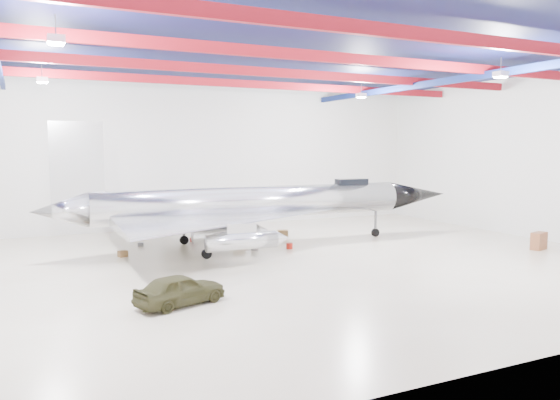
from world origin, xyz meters
TOP-DOWN VIEW (x-y plane):
  - floor at (0.00, 0.00)m, footprint 40.00×40.00m
  - wall_back at (0.00, 15.00)m, footprint 40.00×0.00m
  - wall_right at (20.00, 0.00)m, footprint 0.00×30.00m
  - ceiling at (0.00, 0.00)m, footprint 40.00×40.00m
  - ceiling_structure at (0.00, 0.00)m, footprint 39.50×29.50m
  - jet_aircraft at (1.84, 5.34)m, footprint 27.67×16.11m
  - jeep at (-5.78, -5.10)m, footprint 3.93×2.53m
  - desk at (16.88, -3.05)m, footprint 1.25×0.86m
  - crate_ply at (-6.20, 5.55)m, footprint 0.58×0.51m
  - toolbox_red at (-1.21, 8.57)m, footprint 0.40×0.33m
  - engine_drum at (1.28, 4.12)m, footprint 0.51×0.51m
  - parts_bin at (4.88, 7.68)m, footprint 0.84×0.76m
  - crate_small at (-4.64, 8.41)m, footprint 0.40×0.36m
  - tool_chest at (3.37, 3.63)m, footprint 0.52×0.52m
  - oil_barrel at (0.59, 4.95)m, footprint 0.69×0.60m
  - spares_box at (0.58, 7.69)m, footprint 0.52×0.52m

SIDE VIEW (x-z plane):
  - floor at x=0.00m, z-range 0.00..0.00m
  - crate_small at x=-4.64m, z-range 0.00..0.23m
  - toolbox_red at x=-1.21m, z-range 0.00..0.28m
  - crate_ply at x=-6.20m, z-range 0.00..0.34m
  - tool_chest at x=3.37m, z-range 0.00..0.36m
  - spares_box at x=0.58m, z-range 0.00..0.38m
  - engine_drum at x=1.28m, z-range 0.00..0.39m
  - oil_barrel at x=0.59m, z-range 0.00..0.42m
  - parts_bin at x=4.88m, z-range 0.00..0.48m
  - desk at x=16.88m, z-range 0.00..1.05m
  - jeep at x=-5.78m, z-range 0.00..1.25m
  - jet_aircraft at x=1.84m, z-range -1.30..6.25m
  - wall_back at x=0.00m, z-range -14.50..25.50m
  - wall_right at x=20.00m, z-range -9.50..20.50m
  - ceiling_structure at x=0.00m, z-range 9.79..10.86m
  - ceiling at x=0.00m, z-range 11.00..11.00m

